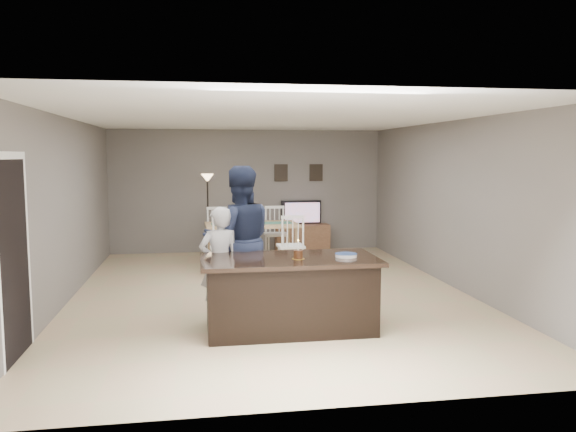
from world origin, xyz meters
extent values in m
plane|color=tan|center=(0.00, 0.00, 0.00)|extent=(8.00, 8.00, 0.00)
plane|color=slate|center=(0.00, 4.00, 1.35)|extent=(6.00, 0.00, 6.00)
plane|color=slate|center=(0.00, -4.00, 1.35)|extent=(6.00, 0.00, 6.00)
plane|color=slate|center=(-3.00, 0.00, 1.35)|extent=(0.00, 8.00, 8.00)
plane|color=slate|center=(3.00, 0.00, 1.35)|extent=(0.00, 8.00, 8.00)
plane|color=white|center=(0.00, 0.00, 2.70)|extent=(8.00, 8.00, 0.00)
cube|color=black|center=(0.00, -1.80, 0.42)|extent=(2.00, 1.00, 0.85)
cube|color=black|center=(0.00, -1.80, 0.88)|extent=(2.15, 1.10, 0.05)
cube|color=brown|center=(1.20, 3.77, 0.30)|extent=(1.20, 0.40, 0.60)
imported|color=black|center=(1.20, 3.84, 0.86)|extent=(0.91, 0.12, 0.53)
plane|color=#F6571B|center=(1.20, 3.76, 0.87)|extent=(0.78, 0.00, 0.78)
cube|color=black|center=(0.75, 3.98, 1.75)|extent=(0.30, 0.02, 0.38)
cube|color=black|center=(1.55, 3.98, 1.75)|extent=(0.30, 0.02, 0.38)
plane|color=black|center=(-2.99, -2.30, 1.05)|extent=(0.00, 2.10, 2.10)
plane|color=white|center=(-2.99, -2.30, 2.14)|extent=(0.00, 1.02, 1.02)
imported|color=#AFAFB4|center=(-0.83, -1.25, 0.74)|extent=(0.61, 0.48, 1.49)
imported|color=#171E34|center=(-0.55, -0.96, 1.00)|extent=(1.04, 0.84, 2.00)
cylinder|color=gold|center=(0.09, -1.90, 0.90)|extent=(0.15, 0.15, 0.00)
cylinder|color=#3B2210|center=(0.09, -1.90, 0.96)|extent=(0.11, 0.11, 0.10)
cylinder|color=white|center=(0.09, -1.90, 1.06)|extent=(0.02, 0.02, 0.11)
sphere|color=#FFBF4C|center=(0.09, -1.90, 1.13)|extent=(0.02, 0.02, 0.02)
cylinder|color=white|center=(0.69, -1.86, 0.91)|extent=(0.27, 0.27, 0.01)
cylinder|color=white|center=(0.69, -1.86, 0.92)|extent=(0.27, 0.27, 0.01)
cylinder|color=white|center=(0.69, -1.86, 0.93)|extent=(0.27, 0.27, 0.01)
cylinder|color=navy|center=(0.69, -1.86, 0.94)|extent=(0.27, 0.27, 0.00)
cube|color=tan|center=(-0.07, 2.24, 0.81)|extent=(1.80, 1.05, 0.04)
cylinder|color=tan|center=(-0.86, 1.81, 0.39)|extent=(0.07, 0.07, 0.78)
cylinder|color=tan|center=(0.71, 2.68, 0.39)|extent=(0.07, 0.07, 0.78)
cube|color=#467F66|center=(-0.07, 2.24, 0.83)|extent=(1.56, 0.44, 0.01)
cube|color=white|center=(-0.66, 1.45, 0.50)|extent=(0.48, 0.46, 0.04)
cylinder|color=white|center=(-0.84, 1.27, 0.24)|extent=(0.04, 0.04, 0.48)
cylinder|color=white|center=(-0.47, 1.63, 0.24)|extent=(0.04, 0.04, 0.48)
cube|color=white|center=(-0.65, 1.25, 1.05)|extent=(0.42, 0.05, 0.06)
cube|color=white|center=(0.56, 1.49, 0.50)|extent=(0.48, 0.46, 0.04)
cylinder|color=white|center=(0.38, 1.31, 0.24)|extent=(0.04, 0.04, 0.48)
cylinder|color=white|center=(0.74, 1.67, 0.24)|extent=(0.04, 0.04, 0.48)
cube|color=white|center=(0.56, 1.29, 1.05)|extent=(0.42, 0.05, 0.06)
cube|color=white|center=(-0.71, 3.00, 0.50)|extent=(0.48, 0.46, 0.04)
cylinder|color=white|center=(-0.52, 3.18, 0.24)|extent=(0.04, 0.04, 0.48)
cylinder|color=white|center=(-0.89, 2.81, 0.24)|extent=(0.04, 0.04, 0.48)
cube|color=white|center=(-0.71, 3.20, 1.05)|extent=(0.42, 0.05, 0.06)
cube|color=white|center=(0.51, 3.04, 0.50)|extent=(0.48, 0.46, 0.04)
cylinder|color=white|center=(0.69, 3.22, 0.24)|extent=(0.04, 0.04, 0.48)
cylinder|color=white|center=(0.33, 2.85, 0.24)|extent=(0.04, 0.04, 0.48)
cube|color=white|center=(0.50, 3.23, 1.05)|extent=(0.42, 0.05, 0.06)
cylinder|color=black|center=(-0.89, 3.39, 0.01)|extent=(0.26, 0.26, 0.03)
cylinder|color=black|center=(-0.89, 3.39, 0.82)|extent=(0.03, 0.03, 1.61)
cone|color=#ECBF81|center=(-0.89, 3.39, 1.67)|extent=(0.26, 0.26, 0.17)
camera|label=1|loc=(-1.08, -8.45, 2.14)|focal=35.00mm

